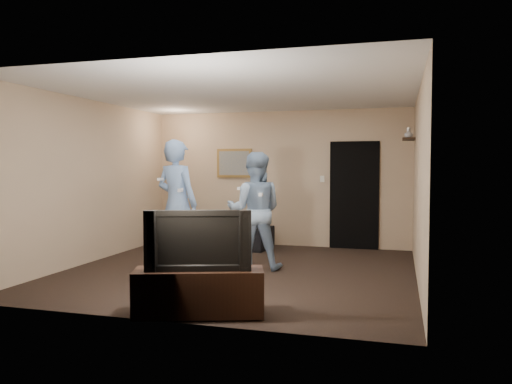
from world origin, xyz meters
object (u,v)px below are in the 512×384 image
(sofa, at_px, (218,231))
(wii_player_left, at_px, (177,204))
(television, at_px, (199,239))
(wii_player_right, at_px, (255,211))
(tv_console, at_px, (199,292))

(sofa, relative_size, wii_player_left, 1.04)
(television, bearing_deg, wii_player_right, 74.18)
(sofa, bearing_deg, tv_console, 111.87)
(tv_console, xyz_separation_m, wii_player_left, (-1.28, 2.22, 0.72))
(television, distance_m, wii_player_left, 2.56)
(tv_console, bearing_deg, television, -18.45)
(wii_player_left, bearing_deg, television, -60.05)
(tv_console, xyz_separation_m, wii_player_right, (-0.11, 2.44, 0.63))
(sofa, height_order, tv_console, sofa)
(tv_console, bearing_deg, wii_player_right, 74.18)
(tv_console, distance_m, wii_player_right, 2.52)
(sofa, height_order, wii_player_left, wii_player_left)
(television, relative_size, wii_player_left, 0.55)
(sofa, bearing_deg, wii_player_left, 96.09)
(sofa, relative_size, television, 1.89)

